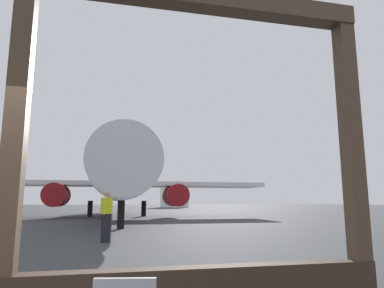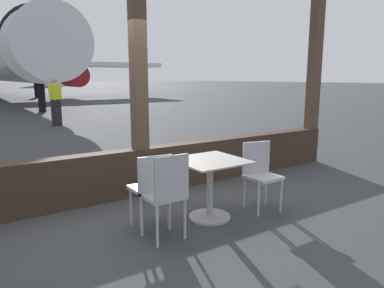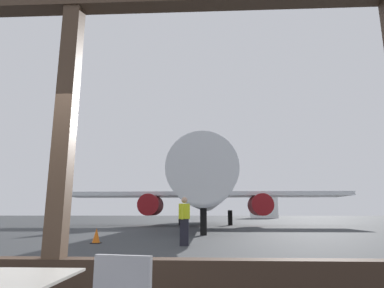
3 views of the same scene
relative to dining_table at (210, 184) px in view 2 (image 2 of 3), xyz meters
name	(u,v)px [view 2 (image 2 of 3)]	position (x,y,z in m)	size (l,w,h in m)	color
window_frame	(139,104)	(-0.29, 1.33, 0.91)	(7.89, 0.24, 3.89)	#38281E
dining_table	(210,184)	(0.00, 0.00, 0.00)	(0.79, 0.79, 0.74)	#ADA89E
cafe_chair_window_left	(167,190)	(-0.74, -0.24, 0.13)	(0.41, 0.41, 0.95)	#B2B2B7
cafe_chair_window_right	(152,184)	(-0.75, 0.08, 0.11)	(0.42, 0.42, 0.89)	#B2B2B7
cafe_chair_aisle_left	(260,170)	(0.76, -0.08, 0.09)	(0.45, 0.45, 0.88)	#B2B2B7
airplane	(7,59)	(1.11, 28.30, 2.74)	(26.34, 32.47, 9.95)	silver
ground_crew_worker	(56,101)	(0.48, 10.01, 0.47)	(0.40, 0.55, 1.74)	black
fuel_storage_tank	(49,72)	(14.76, 78.23, 2.48)	(6.69, 6.69, 5.82)	white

